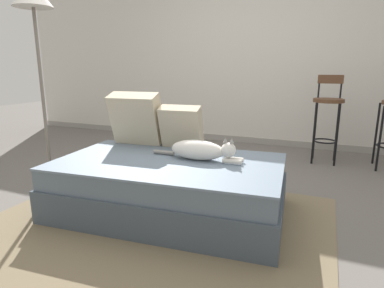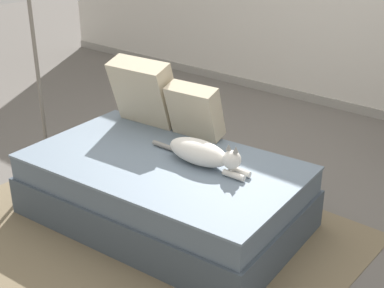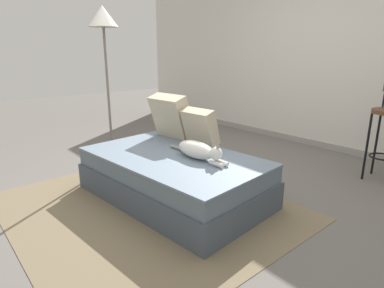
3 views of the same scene
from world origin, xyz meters
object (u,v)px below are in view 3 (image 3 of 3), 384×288
throw_pillow_corner (171,116)px  cat (198,150)px  throw_pillow_middle (200,127)px  floor_lamp (104,32)px  couch (173,176)px

throw_pillow_corner → cat: 0.78m
throw_pillow_middle → floor_lamp: bearing=-160.4°
cat → floor_lamp: (-1.43, -0.12, 1.03)m
floor_lamp → throw_pillow_corner: bearing=27.5°
throw_pillow_middle → couch: bearing=-79.0°
cat → throw_pillow_corner: bearing=161.1°
couch → floor_lamp: size_ratio=0.99×
floor_lamp → couch: bearing=0.3°
couch → throw_pillow_middle: size_ratio=4.77×
floor_lamp → throw_pillow_middle: bearing=19.6°
couch → throw_pillow_middle: bearing=101.0°
couch → throw_pillow_middle: 0.56m
throw_pillow_corner → couch: bearing=-35.7°
couch → floor_lamp: bearing=-179.7°
couch → throw_pillow_corner: bearing=144.3°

